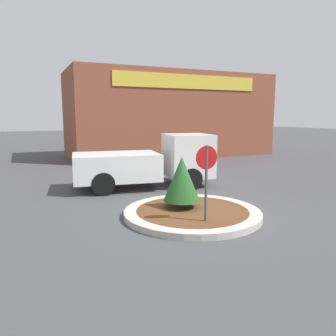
{
  "coord_description": "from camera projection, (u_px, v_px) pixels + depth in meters",
  "views": [
    {
      "loc": [
        -4.41,
        -8.08,
        2.87
      ],
      "look_at": [
        -0.06,
        1.59,
        1.18
      ],
      "focal_mm": 35.0,
      "sensor_mm": 36.0,
      "label": 1
    }
  ],
  "objects": [
    {
      "name": "storefront_building",
      "position": [
        169.0,
        115.0,
        24.24
      ],
      "size": [
        14.5,
        6.07,
        5.88
      ],
      "color": "brown",
      "rests_on": "ground_plane"
    },
    {
      "name": "utility_truck",
      "position": [
        150.0,
        162.0,
        13.21
      ],
      "size": [
        5.73,
        2.79,
        2.12
      ],
      "rotation": [
        0.0,
        0.0,
        -0.15
      ],
      "color": "white",
      "rests_on": "ground_plane"
    },
    {
      "name": "ground_plane",
      "position": [
        192.0,
        216.0,
        9.51
      ],
      "size": [
        120.0,
        120.0,
        0.0
      ],
      "primitive_type": "plane",
      "color": "#474749"
    },
    {
      "name": "stop_sign",
      "position": [
        206.0,
        172.0,
        8.31
      ],
      "size": [
        0.6,
        0.07,
        2.15
      ],
      "color": "#4C4C51",
      "rests_on": "ground_plane"
    },
    {
      "name": "traffic_island",
      "position": [
        192.0,
        213.0,
        9.5
      ],
      "size": [
        3.96,
        3.96,
        0.18
      ],
      "color": "#BCB7AD",
      "rests_on": "ground_plane"
    },
    {
      "name": "island_shrub",
      "position": [
        182.0,
        179.0,
        9.63
      ],
      "size": [
        1.08,
        1.08,
        1.52
      ],
      "color": "brown",
      "rests_on": "traffic_island"
    }
  ]
}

